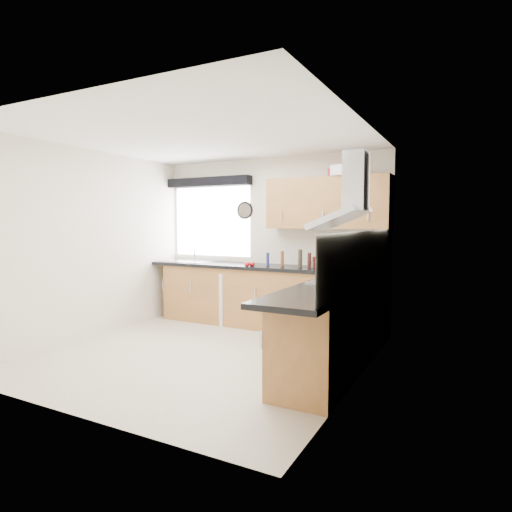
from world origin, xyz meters
The scene contains 35 objects.
ground_plane centered at (0.00, 0.00, 0.00)m, with size 3.60×3.60×0.00m, color beige.
ceiling centered at (0.00, 0.00, 2.50)m, with size 3.60×3.60×0.02m, color white.
wall_back centered at (0.00, 1.80, 1.25)m, with size 3.60×0.02×2.50m, color silver.
wall_front centered at (0.00, -1.80, 1.25)m, with size 3.60×0.02×2.50m, color silver.
wall_left centered at (-1.80, 0.00, 1.25)m, with size 0.02×3.60×2.50m, color silver.
wall_right centered at (1.80, 0.00, 1.25)m, with size 0.02×3.60×2.50m, color silver.
window centered at (-1.05, 1.79, 1.55)m, with size 1.40×0.02×1.10m, color silver.
window_blind centered at (-1.05, 1.70, 2.18)m, with size 1.50×0.18×0.14m, color black.
splashback centered at (1.79, 0.30, 1.18)m, with size 0.01×3.00×0.54m, color white.
base_cab_back centered at (-0.10, 1.51, 0.43)m, with size 3.00×0.58×0.86m, color brown.
base_cab_corner centered at (1.50, 1.50, 0.43)m, with size 0.60×0.60×0.86m, color brown.
base_cab_right centered at (1.51, 0.15, 0.43)m, with size 0.58×2.10×0.86m, color brown.
worktop_back centered at (0.00, 1.50, 0.89)m, with size 3.60×0.62×0.05m, color black.
worktop_right centered at (1.50, 0.00, 0.89)m, with size 0.62×2.42×0.05m, color black.
sink centered at (-1.33, 1.50, 0.95)m, with size 0.84×0.46×0.10m, color silver, non-canonical shape.
oven centered at (1.50, 0.30, 0.42)m, with size 0.56×0.58×0.85m, color black.
hob_plate centered at (1.50, 0.30, 0.92)m, with size 0.52×0.52×0.01m, color silver.
extractor_hood centered at (1.60, 0.30, 1.77)m, with size 0.52×0.78×0.66m, color silver, non-canonical shape.
upper_cabinets centered at (0.95, 1.62, 1.80)m, with size 1.70×0.35×0.70m, color brown.
washing_machine centered at (-0.69, 1.52, 0.39)m, with size 0.53×0.52×0.78m, color silver.
wall_clock centered at (-0.44, 1.78, 1.72)m, with size 0.28×0.28×0.04m, color black.
casserole centered at (1.22, 1.52, 2.22)m, with size 0.32×0.23×0.13m, color silver.
storage_box centered at (1.09, 1.72, 2.21)m, with size 0.26×0.22×0.12m, color #B12932.
utensil_pot centered at (1.15, 1.70, 0.99)m, with size 0.11×0.11×0.15m, color slate.
kitchen_roll centered at (1.62, 1.05, 1.03)m, with size 0.11×0.11×0.24m, color silver.
tomato_cluster centered at (-0.09, 1.30, 0.94)m, with size 0.14×0.14×0.06m, color #9E0911, non-canonical shape.
jar_0 centered at (0.75, 1.48, 1.01)m, with size 0.05×0.05×0.21m, color #341412.
jar_1 centered at (0.97, 1.52, 0.97)m, with size 0.05×0.05×0.12m, color #143816.
jar_2 centered at (0.77, 1.51, 0.96)m, with size 0.04×0.04×0.09m, color gray.
jar_3 centered at (0.11, 1.48, 1.01)m, with size 0.05×0.05×0.19m, color navy.
jar_4 centered at (0.32, 1.53, 1.02)m, with size 0.05×0.05×0.22m, color brown.
jar_5 centered at (0.79, 1.57, 0.98)m, with size 0.07×0.07×0.15m, color #541811.
jar_6 centered at (0.90, 1.59, 0.97)m, with size 0.05×0.05×0.12m, color #133615.
jar_7 centered at (0.63, 1.43, 1.04)m, with size 0.06×0.06×0.26m, color #30261B.
bottle_0 centered at (1.56, -0.44, 1.03)m, with size 0.06×0.06×0.23m, color navy.
Camera 1 is at (2.80, -4.05, 1.53)m, focal length 30.00 mm.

